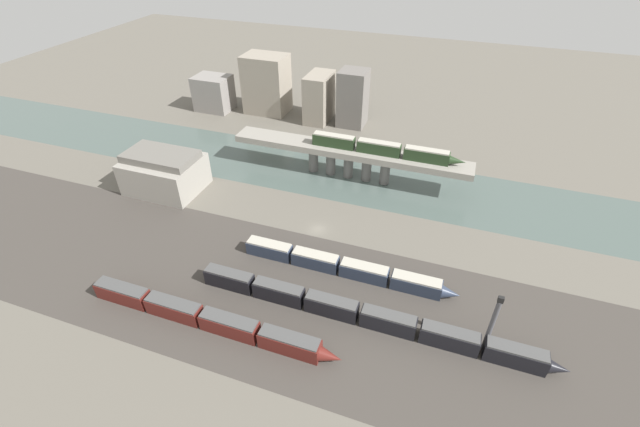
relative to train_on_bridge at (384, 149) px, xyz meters
The scene contains 14 objects.
ground_plane 31.53m from the train_on_bridge, 110.27° to the right, with size 400.00×400.00×0.00m, color #666056.
railbed_yard 53.81m from the train_on_bridge, 101.18° to the right, with size 280.00×42.00×0.01m, color #423D38.
river_water 15.22m from the train_on_bridge, behind, with size 320.00×27.99×0.01m, color #4C5B56.
bridge 10.89m from the train_on_bridge, behind, with size 71.22×7.67×9.53m.
train_on_bridge is the anchor object (origin of this frame).
train_yard_near 67.48m from the train_on_bridge, 107.70° to the right, with size 53.92×3.17×3.98m.
train_yard_mid 54.16m from the train_on_bridge, 80.56° to the right, with size 72.99×2.99×4.12m.
train_yard_far 41.66m from the train_on_bridge, 88.50° to the right, with size 49.23×3.18×3.65m.
warehouse_building 63.16m from the train_on_bridge, 157.79° to the right, with size 20.48×15.81×11.54m.
signal_tower 60.00m from the train_on_bridge, 58.17° to the right, with size 1.00×0.89×13.65m.
city_block_far_left 81.88m from the train_on_bridge, 156.80° to the left, with size 13.59×10.78×13.26m, color gray.
city_block_left 65.83m from the train_on_bridge, 145.45° to the left, with size 16.21×11.91×21.92m, color gray.
city_block_center 48.70m from the train_on_bridge, 131.75° to the left, with size 8.24×14.30×17.55m, color gray.
city_block_right 41.49m from the train_on_bridge, 118.03° to the left, with size 9.82×10.08×20.21m, color slate.
Camera 1 is at (29.06, -80.89, 68.54)m, focal length 24.00 mm.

